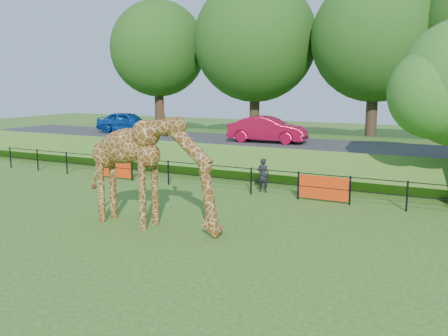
# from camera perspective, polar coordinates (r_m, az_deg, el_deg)

# --- Properties ---
(ground) EXTENTS (90.00, 90.00, 0.00)m
(ground) POSITION_cam_1_polar(r_m,az_deg,el_deg) (13.71, -10.85, -9.57)
(ground) COLOR #2A5F17
(ground) RESTS_ON ground
(giraffe) EXTENTS (4.96, 1.07, 3.52)m
(giraffe) POSITION_cam_1_polar(r_m,az_deg,el_deg) (15.54, -8.22, -0.47)
(giraffe) COLOR #5F3613
(giraffe) RESTS_ON ground
(perimeter_fence) EXTENTS (28.07, 0.10, 1.10)m
(perimeter_fence) POSITION_cam_1_polar(r_m,az_deg,el_deg) (20.24, 3.11, -1.47)
(perimeter_fence) COLOR black
(perimeter_fence) RESTS_ON ground
(embankment) EXTENTS (40.00, 9.00, 1.30)m
(embankment) POSITION_cam_1_polar(r_m,az_deg,el_deg) (27.15, 9.58, 1.52)
(embankment) COLOR #2A5F17
(embankment) RESTS_ON ground
(road) EXTENTS (40.00, 5.00, 0.12)m
(road) POSITION_cam_1_polar(r_m,az_deg,el_deg) (25.64, 8.60, 2.66)
(road) COLOR #313134
(road) RESTS_ON embankment
(car_blue) EXTENTS (3.93, 1.88, 1.29)m
(car_blue) POSITION_cam_1_polar(r_m,az_deg,el_deg) (31.18, -10.99, 5.16)
(car_blue) COLOR #1650B4
(car_blue) RESTS_ON road
(car_red) EXTENTS (4.13, 1.70, 1.33)m
(car_red) POSITION_cam_1_polar(r_m,az_deg,el_deg) (25.89, 5.01, 4.41)
(car_red) COLOR #C30D36
(car_red) RESTS_ON road
(visitor) EXTENTS (0.52, 0.35, 1.42)m
(visitor) POSITION_cam_1_polar(r_m,az_deg,el_deg) (20.63, 4.49, -0.82)
(visitor) COLOR black
(visitor) RESTS_ON ground
(bg_tree_line) EXTENTS (37.30, 8.80, 11.82)m
(bg_tree_line) POSITION_cam_1_polar(r_m,az_deg,el_deg) (32.84, 16.72, 14.11)
(bg_tree_line) COLOR #362718
(bg_tree_line) RESTS_ON ground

